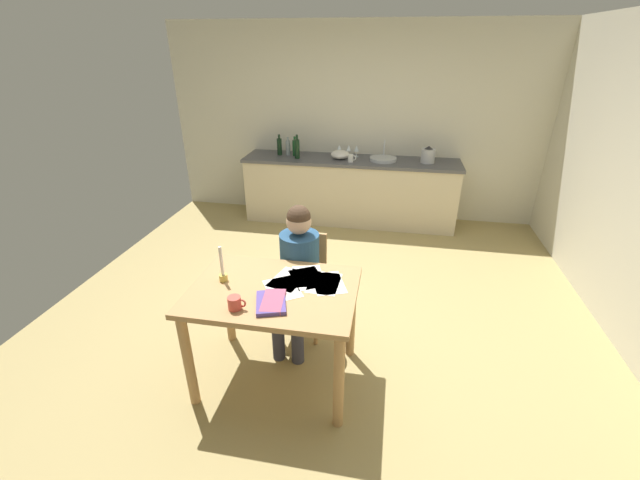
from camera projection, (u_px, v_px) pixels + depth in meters
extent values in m
cube|color=tan|center=(321.00, 312.00, 3.87)|extent=(5.20, 5.20, 0.04)
cube|color=beige|center=(355.00, 124.00, 5.58)|extent=(5.20, 0.12, 2.60)
cube|color=beige|center=(350.00, 192.00, 5.64)|extent=(2.89, 0.60, 0.86)
cube|color=#4C4C51|center=(351.00, 160.00, 5.45)|extent=(2.93, 0.64, 0.04)
cube|color=tan|center=(273.00, 291.00, 2.76)|extent=(1.15, 0.82, 0.04)
cylinder|color=tan|center=(188.00, 361.00, 2.72)|extent=(0.07, 0.07, 0.76)
cylinder|color=tan|center=(339.00, 382.00, 2.55)|extent=(0.07, 0.07, 0.76)
cylinder|color=tan|center=(228.00, 302.00, 3.33)|extent=(0.07, 0.07, 0.76)
cylinder|color=tan|center=(351.00, 316.00, 3.16)|extent=(0.07, 0.07, 0.76)
cube|color=tan|center=(301.00, 284.00, 3.41)|extent=(0.42, 0.42, 0.04)
cube|color=tan|center=(306.00, 253.00, 3.48)|extent=(0.36, 0.05, 0.40)
cylinder|color=tan|center=(277.00, 316.00, 3.41)|extent=(0.04, 0.04, 0.46)
cylinder|color=tan|center=(316.00, 322.00, 3.33)|extent=(0.04, 0.04, 0.46)
cylinder|color=tan|center=(289.00, 294.00, 3.70)|extent=(0.04, 0.04, 0.46)
cylinder|color=tan|center=(325.00, 299.00, 3.63)|extent=(0.04, 0.04, 0.46)
cylinder|color=navy|center=(300.00, 262.00, 3.29)|extent=(0.34, 0.34, 0.50)
sphere|color=#D8AD8C|center=(299.00, 222.00, 3.13)|extent=(0.20, 0.20, 0.20)
sphere|color=#473323|center=(299.00, 217.00, 3.11)|extent=(0.19, 0.19, 0.19)
cylinder|color=#383847|center=(285.00, 299.00, 3.25)|extent=(0.15, 0.39, 0.13)
cylinder|color=#383847|center=(278.00, 336.00, 3.19)|extent=(0.10, 0.10, 0.45)
cylinder|color=#383847|center=(303.00, 301.00, 3.22)|extent=(0.15, 0.39, 0.13)
cylinder|color=#383847|center=(297.00, 339.00, 3.15)|extent=(0.10, 0.10, 0.45)
cylinder|color=#D84C3F|center=(234.00, 303.00, 2.53)|extent=(0.09, 0.09, 0.09)
torus|color=#D84C3F|center=(242.00, 303.00, 2.52)|extent=(0.06, 0.01, 0.06)
cylinder|color=gold|center=(223.00, 278.00, 2.84)|extent=(0.06, 0.06, 0.05)
cylinder|color=white|center=(221.00, 261.00, 2.78)|extent=(0.02, 0.02, 0.22)
cube|color=#A64A69|center=(273.00, 302.00, 2.59)|extent=(0.17, 0.27, 0.03)
cube|color=#534191|center=(271.00, 303.00, 2.58)|extent=(0.26, 0.30, 0.03)
cube|color=white|center=(288.00, 279.00, 2.86)|extent=(0.28, 0.34, 0.00)
cube|color=white|center=(307.00, 278.00, 2.88)|extent=(0.33, 0.36, 0.00)
cube|color=white|center=(328.00, 283.00, 2.82)|extent=(0.30, 0.35, 0.00)
cube|color=white|center=(307.00, 276.00, 2.90)|extent=(0.29, 0.34, 0.00)
cube|color=white|center=(282.00, 289.00, 2.75)|extent=(0.34, 0.36, 0.00)
cube|color=white|center=(324.00, 283.00, 2.82)|extent=(0.22, 0.31, 0.00)
cylinder|color=#B2B7BC|center=(383.00, 159.00, 5.36)|extent=(0.36, 0.36, 0.04)
cylinder|color=silver|center=(384.00, 149.00, 5.45)|extent=(0.02, 0.02, 0.24)
cylinder|color=black|center=(279.00, 147.00, 5.59)|extent=(0.07, 0.07, 0.23)
cylinder|color=black|center=(279.00, 137.00, 5.53)|extent=(0.03, 0.03, 0.06)
cylinder|color=#8C999E|center=(288.00, 148.00, 5.59)|extent=(0.06, 0.06, 0.20)
cylinder|color=#8C999E|center=(288.00, 139.00, 5.54)|extent=(0.03, 0.03, 0.05)
cylinder|color=#194C23|center=(295.00, 148.00, 5.56)|extent=(0.07, 0.07, 0.21)
cylinder|color=#194C23|center=(295.00, 138.00, 5.50)|extent=(0.03, 0.03, 0.05)
cylinder|color=black|center=(297.00, 149.00, 5.41)|extent=(0.07, 0.07, 0.25)
cylinder|color=black|center=(297.00, 137.00, 5.34)|extent=(0.03, 0.03, 0.06)
ellipsoid|color=white|center=(340.00, 155.00, 5.43)|extent=(0.25, 0.25, 0.11)
cylinder|color=#B7BABF|center=(428.00, 156.00, 5.23)|extent=(0.18, 0.18, 0.18)
cone|color=#262628|center=(429.00, 147.00, 5.18)|extent=(0.11, 0.11, 0.04)
cylinder|color=silver|center=(356.00, 156.00, 5.56)|extent=(0.06, 0.06, 0.00)
cylinder|color=silver|center=(356.00, 154.00, 5.54)|extent=(0.01, 0.01, 0.07)
cone|color=silver|center=(357.00, 148.00, 5.51)|extent=(0.07, 0.07, 0.08)
cylinder|color=silver|center=(348.00, 156.00, 5.58)|extent=(0.06, 0.06, 0.00)
cylinder|color=silver|center=(349.00, 153.00, 5.56)|extent=(0.01, 0.01, 0.07)
cone|color=silver|center=(349.00, 148.00, 5.53)|extent=(0.07, 0.07, 0.08)
cylinder|color=silver|center=(339.00, 155.00, 5.60)|extent=(0.06, 0.06, 0.00)
cylinder|color=silver|center=(339.00, 153.00, 5.58)|extent=(0.01, 0.01, 0.07)
cone|color=silver|center=(339.00, 147.00, 5.55)|extent=(0.07, 0.07, 0.08)
cylinder|color=white|center=(351.00, 158.00, 5.28)|extent=(0.07, 0.07, 0.10)
torus|color=white|center=(354.00, 158.00, 5.27)|extent=(0.07, 0.01, 0.07)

